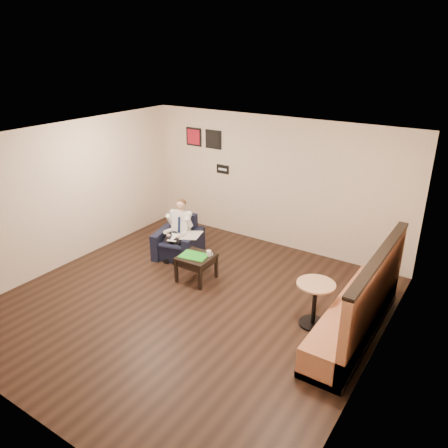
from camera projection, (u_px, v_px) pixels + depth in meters
The scene contains 19 objects.
ground at pixel (190, 304), 7.50m from camera, with size 6.00×6.00×0.00m, color black.
wall_back at pixel (274, 183), 9.28m from camera, with size 6.00×0.02×2.80m, color beige.
wall_front at pixel (14, 321), 4.65m from camera, with size 6.00×0.02×2.80m, color beige.
wall_left at pixel (65, 195), 8.49m from camera, with size 0.02×6.00×2.80m, color beige.
wall_right at pixel (377, 281), 5.44m from camera, with size 0.02×6.00×2.80m, color beige.
ceiling at pixel (184, 142), 6.43m from camera, with size 6.00×6.00×0.02m, color white.
seating_sign at pixel (223, 169), 9.89m from camera, with size 0.32×0.02×0.20m, color black.
art_print_left at pixel (194, 137), 10.05m from camera, with size 0.42×0.03×0.42m, color #AF152A.
art_print_right at pixel (213, 139), 9.77m from camera, with size 0.42×0.03×0.42m, color black.
armchair at pixel (178, 238), 9.03m from camera, with size 0.86×0.86×0.83m, color black.
seated_man at pixel (175, 233), 8.87m from camera, with size 0.54×0.81×1.14m, color white, non-canonical shape.
lap_papers at pixel (174, 237), 8.82m from camera, with size 0.19×0.27×0.01m, color white.
newspaper at pixel (192, 235), 8.78m from camera, with size 0.36×0.45×0.01m, color silver.
side_table at pixel (196, 268), 8.18m from camera, with size 0.61×0.61×0.50m, color black.
green_folder at pixel (194, 256), 8.08m from camera, with size 0.50×0.35×0.01m, color green.
coffee_mug at pixel (209, 253), 8.07m from camera, with size 0.09×0.09×0.10m, color white.
smartphone at pixel (204, 253), 8.19m from camera, with size 0.15×0.08×0.01m, color black.
banquette at pixel (357, 294), 6.47m from camera, with size 0.66×2.76×1.41m, color #AB6442.
cafe_table at pixel (314, 304), 6.81m from camera, with size 0.60×0.60×0.75m, color #A67D5A.
Camera 1 is at (4.02, -5.02, 4.13)m, focal length 35.00 mm.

